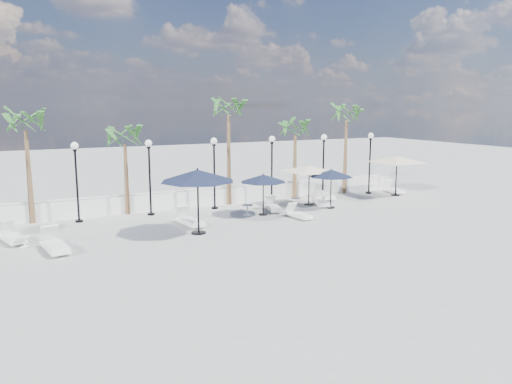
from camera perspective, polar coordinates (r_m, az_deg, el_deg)
name	(u,v)px	position (r m, az deg, el deg)	size (l,w,h in m)	color
ground	(272,236)	(21.38, 1.84, -5.10)	(100.00, 100.00, 0.00)	#989994
balustrade	(208,197)	(27.93, -5.51, -0.59)	(26.00, 0.30, 1.01)	white
lamppost_1	(76,171)	(24.99, -19.88, 2.32)	(0.36, 0.36, 3.84)	black
lamppost_2	(149,166)	(25.63, -12.09, 2.87)	(0.36, 0.36, 3.84)	black
lamppost_3	(214,163)	(26.71, -4.80, 3.33)	(0.36, 0.36, 3.84)	black
lamppost_4	(272,160)	(28.20, 1.82, 3.71)	(0.36, 0.36, 3.84)	black
lamppost_5	(324,157)	(30.01, 7.72, 4.00)	(0.36, 0.36, 3.84)	black
lamppost_6	(370,154)	(32.11, 12.90, 4.22)	(0.36, 0.36, 3.84)	black
palm_0	(25,127)	(25.47, -24.86, 6.75)	(2.60, 2.60, 5.50)	brown
palm_1	(125,141)	(26.06, -14.78, 5.67)	(2.60, 2.60, 4.70)	brown
palm_2	(228,113)	(27.75, -3.18, 9.03)	(2.60, 2.60, 6.10)	brown
palm_3	(295,132)	(29.76, 4.51, 6.82)	(2.60, 2.60, 4.90)	brown
palm_4	(347,118)	(31.80, 10.31, 8.29)	(2.60, 2.60, 5.70)	brown
lounger_1	(55,245)	(20.65, -22.02, -5.60)	(0.99, 2.22, 0.80)	white
lounger_2	(12,236)	(22.73, -26.13, -4.58)	(1.11, 2.03, 0.72)	white
lounger_3	(189,220)	(23.42, -7.62, -3.21)	(0.94, 2.09, 0.76)	white
lounger_4	(299,214)	(24.78, 4.93, -2.54)	(0.74, 1.73, 0.63)	white
lounger_5	(321,202)	(28.00, 7.43, -1.11)	(1.12, 1.88, 0.67)	white
lounger_6	(273,207)	(26.45, 1.94, -1.68)	(1.06, 1.89, 0.68)	white
lounger_7	(324,195)	(30.06, 7.82, -0.29)	(1.14, 2.19, 0.78)	white
lounger_8	(393,190)	(32.94, 15.42, 0.28)	(0.87, 1.90, 0.69)	white
side_table_0	(24,241)	(21.75, -24.95, -5.06)	(0.45, 0.45, 0.44)	white
side_table_1	(247,209)	(25.34, -0.99, -1.96)	(0.55, 0.55, 0.54)	white
side_table_2	(296,202)	(27.36, 4.62, -1.11)	(0.55, 0.55, 0.53)	white
parasol_navy_left	(198,176)	(21.50, -6.70, 1.84)	(3.27, 3.27, 2.88)	black
parasol_navy_mid	(263,179)	(25.16, 0.84, 1.55)	(2.38, 2.38, 2.13)	black
parasol_navy_right	(331,173)	(27.20, 8.60, 2.11)	(2.41, 2.41, 2.16)	black
parasol_cream_sq_a	(309,166)	(27.89, 6.11, 2.99)	(4.85, 4.85, 2.38)	black
parasol_cream_sq_b	(397,156)	(31.81, 15.84, 3.93)	(5.25, 5.25, 2.63)	black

